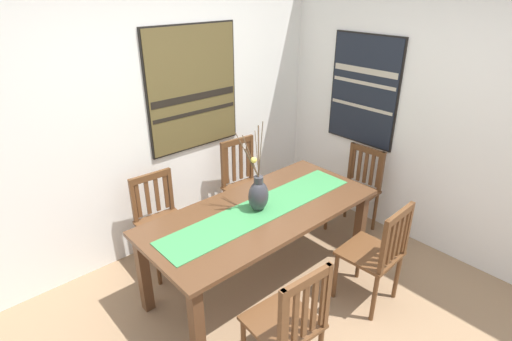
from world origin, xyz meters
The scene contains 13 objects.
ground_plane centered at (0.00, 0.00, -0.01)m, with size 6.40×6.40×0.03m, color #8E7051.
wall_back centered at (0.00, 1.86, 1.35)m, with size 6.40×0.12×2.70m, color silver.
wall_side centered at (1.86, 0.00, 1.35)m, with size 0.12×6.40×2.70m, color silver.
dining_table centered at (0.19, 0.67, 0.64)m, with size 1.99×0.90×0.74m.
table_runner centered at (0.19, 0.67, 0.74)m, with size 1.83×0.36×0.01m, color #388447.
centerpiece_vase centered at (0.16, 0.68, 0.88)m, with size 0.21×0.22×0.78m.
chair_0 centered at (-0.32, 1.46, 0.48)m, with size 0.44×0.44×0.89m.
chair_1 centered at (1.51, 0.65, 0.48)m, with size 0.44×0.44×0.90m.
chair_2 centered at (0.68, 1.47, 0.50)m, with size 0.45×0.45×0.96m.
chair_3 centered at (0.70, -0.12, 0.49)m, with size 0.44×0.44×0.93m.
chair_4 centered at (-0.34, -0.16, 0.50)m, with size 0.45×0.45×0.95m.
painting_on_back_wall centered at (0.33, 1.79, 1.50)m, with size 0.99×0.05×1.17m.
painting_on_side_wall centered at (1.79, 0.88, 1.41)m, with size 0.05×0.79×1.12m.
Camera 1 is at (-1.73, -1.41, 2.44)m, focal length 28.19 mm.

